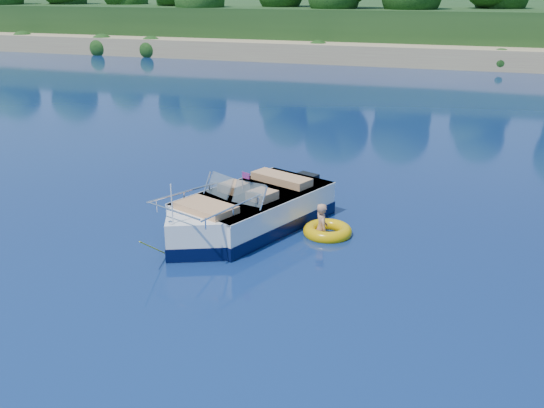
# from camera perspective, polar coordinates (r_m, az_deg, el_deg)

# --- Properties ---
(ground) EXTENTS (160.00, 160.00, 0.00)m
(ground) POSITION_cam_1_polar(r_m,az_deg,el_deg) (15.28, -2.57, -3.02)
(ground) COLOR #091643
(ground) RESTS_ON ground
(shoreline) EXTENTS (170.00, 59.00, 6.00)m
(shoreline) POSITION_cam_1_polar(r_m,az_deg,el_deg) (77.19, 15.42, 15.61)
(shoreline) COLOR #A2805E
(shoreline) RESTS_ON ground
(motorboat) EXTENTS (3.61, 5.92, 2.07)m
(motorboat) POSITION_cam_1_polar(r_m,az_deg,el_deg) (15.52, -2.63, -1.05)
(motorboat) COLOR white
(motorboat) RESTS_ON ground
(tow_tube) EXTENTS (1.29, 1.29, 0.33)m
(tow_tube) POSITION_cam_1_polar(r_m,az_deg,el_deg) (15.39, 5.24, -2.57)
(tow_tube) COLOR #E1AB05
(tow_tube) RESTS_ON ground
(boy) EXTENTS (0.69, 0.82, 1.48)m
(boy) POSITION_cam_1_polar(r_m,az_deg,el_deg) (15.37, 4.61, -2.93)
(boy) COLOR tan
(boy) RESTS_ON ground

